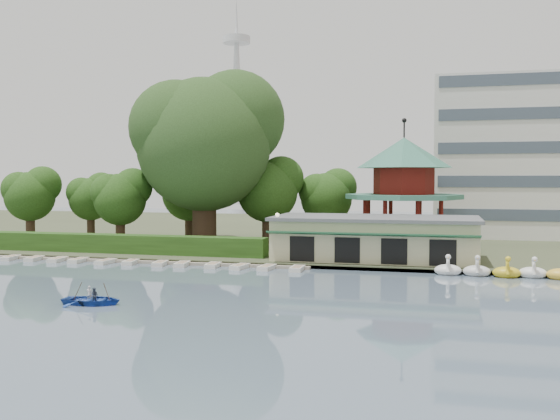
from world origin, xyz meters
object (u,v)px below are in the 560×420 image
(boathouse, at_px, (375,238))
(pavilion, at_px, (404,181))
(rowboat_with_passengers, at_px, (92,296))
(dock, at_px, (132,261))
(big_tree, at_px, (206,136))

(boathouse, distance_m, pavilion, 11.43)
(boathouse, xyz_separation_m, rowboat_with_passengers, (-15.24, -23.02, -1.83))
(dock, distance_m, pavilion, 29.14)
(dock, height_order, rowboat_with_passengers, rowboat_with_passengers)
(pavilion, distance_m, big_tree, 21.69)
(pavilion, xyz_separation_m, big_tree, (-20.80, -3.77, 4.86))
(dock, bearing_deg, big_tree, 73.84)
(rowboat_with_passengers, bearing_deg, boathouse, 56.50)
(boathouse, xyz_separation_m, big_tree, (-18.80, 6.26, 9.97))
(pavilion, height_order, big_tree, big_tree)
(big_tree, bearing_deg, rowboat_with_passengers, -83.06)
(dock, distance_m, boathouse, 22.62)
(boathouse, bearing_deg, pavilion, 78.72)
(dock, height_order, big_tree, big_tree)
(dock, xyz_separation_m, big_tree, (3.20, 11.03, 12.22))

